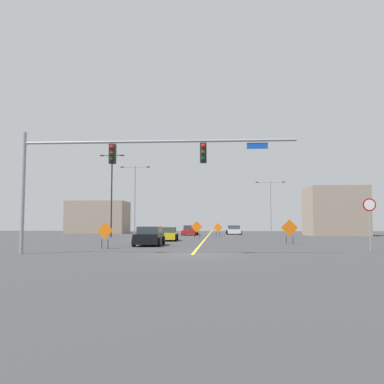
{
  "coord_description": "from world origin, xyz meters",
  "views": [
    {
      "loc": [
        1.35,
        -21.57,
        1.63
      ],
      "look_at": [
        -1.37,
        21.52,
        4.92
      ],
      "focal_mm": 38.59,
      "sensor_mm": 36.0,
      "label": 1
    }
  ],
  "objects_px": {
    "street_lamp_far_left": "(271,202)",
    "construction_sign_right_lane": "(105,232)",
    "traffic_signal_assembly": "(117,162)",
    "car_black_mid": "(149,237)",
    "car_yellow_passing": "(167,234)",
    "car_red_distant": "(190,230)",
    "construction_sign_left_lane": "(197,228)",
    "car_white_approaching": "(234,230)",
    "stop_sign": "(370,214)",
    "street_lamp_far_right": "(135,194)",
    "street_lamp_mid_left": "(112,189)",
    "construction_sign_median_near": "(289,229)",
    "construction_sign_right_shoulder": "(218,228)"
  },
  "relations": [
    {
      "from": "construction_sign_median_near",
      "to": "car_red_distant",
      "type": "distance_m",
      "value": 25.56
    },
    {
      "from": "traffic_signal_assembly",
      "to": "car_black_mid",
      "type": "xyz_separation_m",
      "value": [
        0.36,
        8.55,
        -4.26
      ]
    },
    {
      "from": "construction_sign_right_lane",
      "to": "car_black_mid",
      "type": "xyz_separation_m",
      "value": [
        2.21,
        3.94,
        -0.4
      ]
    },
    {
      "from": "car_red_distant",
      "to": "construction_sign_right_shoulder",
      "type": "bearing_deg",
      "value": -62.36
    },
    {
      "from": "street_lamp_mid_left",
      "to": "car_yellow_passing",
      "type": "bearing_deg",
      "value": -49.75
    },
    {
      "from": "construction_sign_left_lane",
      "to": "car_white_approaching",
      "type": "height_order",
      "value": "construction_sign_left_lane"
    },
    {
      "from": "traffic_signal_assembly",
      "to": "stop_sign",
      "type": "height_order",
      "value": "traffic_signal_assembly"
    },
    {
      "from": "car_black_mid",
      "to": "car_yellow_passing",
      "type": "height_order",
      "value": "car_black_mid"
    },
    {
      "from": "construction_sign_left_lane",
      "to": "car_red_distant",
      "type": "bearing_deg",
      "value": 97.1
    },
    {
      "from": "traffic_signal_assembly",
      "to": "car_red_distant",
      "type": "xyz_separation_m",
      "value": [
        1.5,
        35.87,
        -4.29
      ]
    },
    {
      "from": "traffic_signal_assembly",
      "to": "car_red_distant",
      "type": "relative_size",
      "value": 3.5
    },
    {
      "from": "stop_sign",
      "to": "car_black_mid",
      "type": "bearing_deg",
      "value": 158.4
    },
    {
      "from": "traffic_signal_assembly",
      "to": "stop_sign",
      "type": "xyz_separation_m",
      "value": [
        14.21,
        3.06,
        -2.76
      ]
    },
    {
      "from": "car_black_mid",
      "to": "car_yellow_passing",
      "type": "distance_m",
      "value": 8.72
    },
    {
      "from": "street_lamp_far_left",
      "to": "construction_sign_right_shoulder",
      "type": "relative_size",
      "value": 4.98
    },
    {
      "from": "traffic_signal_assembly",
      "to": "car_yellow_passing",
      "type": "bearing_deg",
      "value": 88.1
    },
    {
      "from": "car_white_approaching",
      "to": "stop_sign",
      "type": "bearing_deg",
      "value": -80.07
    },
    {
      "from": "street_lamp_far_left",
      "to": "car_white_approaching",
      "type": "relative_size",
      "value": 2.16
    },
    {
      "from": "car_white_approaching",
      "to": "traffic_signal_assembly",
      "type": "bearing_deg",
      "value": -100.8
    },
    {
      "from": "street_lamp_mid_left",
      "to": "street_lamp_far_right",
      "type": "xyz_separation_m",
      "value": [
        0.69,
        10.3,
        0.12
      ]
    },
    {
      "from": "car_red_distant",
      "to": "construction_sign_left_lane",
      "type": "bearing_deg",
      "value": -82.9
    },
    {
      "from": "traffic_signal_assembly",
      "to": "stop_sign",
      "type": "distance_m",
      "value": 14.8
    },
    {
      "from": "construction_sign_median_near",
      "to": "construction_sign_left_lane",
      "type": "relative_size",
      "value": 1.04
    },
    {
      "from": "car_white_approaching",
      "to": "car_yellow_passing",
      "type": "height_order",
      "value": "car_white_approaching"
    },
    {
      "from": "construction_sign_left_lane",
      "to": "construction_sign_right_shoulder",
      "type": "bearing_deg",
      "value": 66.96
    },
    {
      "from": "car_black_mid",
      "to": "car_white_approaching",
      "type": "bearing_deg",
      "value": 77.0
    },
    {
      "from": "construction_sign_right_shoulder",
      "to": "car_black_mid",
      "type": "xyz_separation_m",
      "value": [
        -5.01,
        -19.95,
        -0.38
      ]
    },
    {
      "from": "construction_sign_left_lane",
      "to": "car_red_distant",
      "type": "distance_m",
      "value": 12.84
    },
    {
      "from": "street_lamp_far_left",
      "to": "construction_sign_left_lane",
      "type": "height_order",
      "value": "street_lamp_far_left"
    },
    {
      "from": "stop_sign",
      "to": "car_black_mid",
      "type": "xyz_separation_m",
      "value": [
        -13.85,
        5.49,
        -1.5
      ]
    },
    {
      "from": "street_lamp_far_left",
      "to": "construction_sign_right_lane",
      "type": "height_order",
      "value": "street_lamp_far_left"
    },
    {
      "from": "stop_sign",
      "to": "car_red_distant",
      "type": "height_order",
      "value": "stop_sign"
    },
    {
      "from": "traffic_signal_assembly",
      "to": "car_yellow_passing",
      "type": "relative_size",
      "value": 3.37
    },
    {
      "from": "traffic_signal_assembly",
      "to": "street_lamp_mid_left",
      "type": "height_order",
      "value": "street_lamp_mid_left"
    },
    {
      "from": "construction_sign_left_lane",
      "to": "car_red_distant",
      "type": "xyz_separation_m",
      "value": [
        -1.59,
        12.73,
        -0.53
      ]
    },
    {
      "from": "construction_sign_right_lane",
      "to": "car_yellow_passing",
      "type": "xyz_separation_m",
      "value": [
        2.43,
        12.65,
        -0.46
      ]
    },
    {
      "from": "street_lamp_mid_left",
      "to": "construction_sign_left_lane",
      "type": "bearing_deg",
      "value": -17.78
    },
    {
      "from": "traffic_signal_assembly",
      "to": "street_lamp_far_right",
      "type": "relative_size",
      "value": 1.49
    },
    {
      "from": "street_lamp_mid_left",
      "to": "car_red_distant",
      "type": "bearing_deg",
      "value": 47.29
    },
    {
      "from": "stop_sign",
      "to": "construction_sign_right_shoulder",
      "type": "height_order",
      "value": "stop_sign"
    },
    {
      "from": "traffic_signal_assembly",
      "to": "car_black_mid",
      "type": "relative_size",
      "value": 3.68
    },
    {
      "from": "construction_sign_right_shoulder",
      "to": "construction_sign_median_near",
      "type": "relative_size",
      "value": 0.86
    },
    {
      "from": "street_lamp_mid_left",
      "to": "street_lamp_far_right",
      "type": "relative_size",
      "value": 1.0
    },
    {
      "from": "construction_sign_right_shoulder",
      "to": "car_yellow_passing",
      "type": "distance_m",
      "value": 12.22
    },
    {
      "from": "construction_sign_right_shoulder",
      "to": "car_black_mid",
      "type": "relative_size",
      "value": 0.42
    },
    {
      "from": "street_lamp_far_right",
      "to": "stop_sign",
      "type": "bearing_deg",
      "value": -58.4
    },
    {
      "from": "traffic_signal_assembly",
      "to": "car_yellow_passing",
      "type": "distance_m",
      "value": 17.8
    },
    {
      "from": "street_lamp_mid_left",
      "to": "street_lamp_far_left",
      "type": "relative_size",
      "value": 1.17
    },
    {
      "from": "car_black_mid",
      "to": "street_lamp_far_right",
      "type": "bearing_deg",
      "value": 103.69
    },
    {
      "from": "construction_sign_right_shoulder",
      "to": "car_red_distant",
      "type": "bearing_deg",
      "value": 117.64
    }
  ]
}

